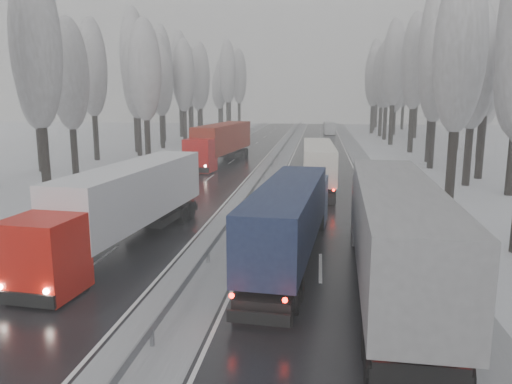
% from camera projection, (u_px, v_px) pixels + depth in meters
% --- Properties ---
extents(carriageway_right, '(7.50, 200.00, 0.03)m').
position_uv_depth(carriageway_right, '(320.00, 193.00, 40.34)').
color(carriageway_right, black).
rests_on(carriageway_right, ground).
extents(carriageway_left, '(7.50, 200.00, 0.03)m').
position_uv_depth(carriageway_left, '(194.00, 190.00, 41.64)').
color(carriageway_left, black).
rests_on(carriageway_left, ground).
extents(median_slush, '(3.00, 200.00, 0.04)m').
position_uv_depth(median_slush, '(256.00, 191.00, 40.99)').
color(median_slush, '#A2A5AA').
rests_on(median_slush, ground).
extents(shoulder_right, '(2.40, 200.00, 0.04)m').
position_uv_depth(shoulder_right, '(383.00, 194.00, 39.73)').
color(shoulder_right, '#A2A5AA').
rests_on(shoulder_right, ground).
extents(shoulder_left, '(2.40, 200.00, 0.04)m').
position_uv_depth(shoulder_left, '(137.00, 188.00, 42.25)').
color(shoulder_left, '#A2A5AA').
rests_on(shoulder_left, ground).
extents(median_guardrail, '(0.12, 200.00, 0.76)m').
position_uv_depth(median_guardrail, '(256.00, 184.00, 40.87)').
color(median_guardrail, slate).
rests_on(median_guardrail, ground).
extents(tree_18, '(3.60, 3.60, 16.58)m').
position_uv_depth(tree_18, '(460.00, 52.00, 34.27)').
color(tree_18, black).
rests_on(tree_18, ground).
extents(tree_20, '(3.60, 3.60, 15.71)m').
position_uv_depth(tree_20, '(475.00, 67.00, 41.88)').
color(tree_20, black).
rests_on(tree_20, ground).
extents(tree_21, '(3.60, 3.60, 18.62)m').
position_uv_depth(tree_21, '(489.00, 48.00, 45.14)').
color(tree_21, black).
rests_on(tree_21, ground).
extents(tree_22, '(3.60, 3.60, 15.86)m').
position_uv_depth(tree_22, '(436.00, 71.00, 52.13)').
color(tree_22, black).
rests_on(tree_22, ground).
extents(tree_23, '(3.60, 3.60, 13.55)m').
position_uv_depth(tree_23, '(486.00, 86.00, 55.53)').
color(tree_23, black).
rests_on(tree_23, ground).
extents(tree_24, '(3.60, 3.60, 20.49)m').
position_uv_depth(tree_24, '(435.00, 47.00, 56.74)').
color(tree_24, black).
rests_on(tree_24, ground).
extents(tree_25, '(3.60, 3.60, 19.44)m').
position_uv_depth(tree_25, '(487.00, 55.00, 59.90)').
color(tree_25, black).
rests_on(tree_25, ground).
extents(tree_26, '(3.60, 3.60, 18.78)m').
position_uv_depth(tree_26, '(415.00, 63.00, 66.97)').
color(tree_26, black).
rests_on(tree_26, ground).
extents(tree_27, '(3.60, 3.60, 17.62)m').
position_uv_depth(tree_27, '(462.00, 69.00, 70.12)').
color(tree_27, black).
rests_on(tree_27, ground).
extents(tree_28, '(3.60, 3.60, 19.62)m').
position_uv_depth(tree_28, '(394.00, 63.00, 77.42)').
color(tree_28, black).
rests_on(tree_28, ground).
extents(tree_29, '(3.60, 3.60, 18.11)m').
position_uv_depth(tree_29, '(437.00, 71.00, 80.59)').
color(tree_29, black).
rests_on(tree_29, ground).
extents(tree_30, '(3.60, 3.60, 17.86)m').
position_uv_depth(tree_30, '(387.00, 73.00, 87.10)').
color(tree_30, black).
rests_on(tree_30, ground).
extents(tree_31, '(3.60, 3.60, 18.58)m').
position_uv_depth(tree_31, '(418.00, 72.00, 90.17)').
color(tree_31, black).
rests_on(tree_31, ground).
extents(tree_32, '(3.60, 3.60, 17.33)m').
position_uv_depth(tree_32, '(382.00, 77.00, 94.47)').
color(tree_32, black).
rests_on(tree_32, ground).
extents(tree_33, '(3.60, 3.60, 14.33)m').
position_uv_depth(tree_33, '(396.00, 88.00, 98.34)').
color(tree_33, black).
rests_on(tree_33, ground).
extents(tree_34, '(3.60, 3.60, 17.63)m').
position_uv_depth(tree_34, '(374.00, 77.00, 101.46)').
color(tree_34, black).
rests_on(tree_34, ground).
extents(tree_35, '(3.60, 3.60, 18.25)m').
position_uv_depth(tree_35, '(417.00, 76.00, 104.14)').
color(tree_35, black).
rests_on(tree_35, ground).
extents(tree_36, '(3.60, 3.60, 20.23)m').
position_uv_depth(tree_36, '(375.00, 71.00, 110.57)').
color(tree_36, black).
rests_on(tree_36, ground).
extents(tree_37, '(3.60, 3.60, 16.37)m').
position_uv_depth(tree_37, '(404.00, 83.00, 114.07)').
color(tree_37, black).
rests_on(tree_37, ground).
extents(tree_38, '(3.60, 3.60, 17.97)m').
position_uv_depth(tree_38, '(378.00, 79.00, 120.92)').
color(tree_38, black).
rests_on(tree_38, ground).
extents(tree_39, '(3.60, 3.60, 16.19)m').
position_uv_depth(tree_39, '(387.00, 84.00, 124.69)').
color(tree_39, black).
rests_on(tree_39, ground).
extents(tree_58, '(3.60, 3.60, 17.21)m').
position_uv_depth(tree_58, '(36.00, 48.00, 35.46)').
color(tree_58, black).
rests_on(tree_58, ground).
extents(tree_60, '(3.60, 3.60, 14.84)m').
position_uv_depth(tree_60, '(69.00, 75.00, 45.45)').
color(tree_60, black).
rests_on(tree_60, ground).
extents(tree_61, '(3.60, 3.60, 13.95)m').
position_uv_depth(tree_61, '(35.00, 83.00, 50.17)').
color(tree_61, black).
rests_on(tree_61, ground).
extents(tree_62, '(3.60, 3.60, 16.04)m').
position_uv_depth(tree_62, '(145.00, 71.00, 54.11)').
color(tree_62, black).
rests_on(tree_62, ground).
extents(tree_63, '(3.60, 3.60, 16.88)m').
position_uv_depth(tree_63, '(92.00, 68.00, 58.88)').
color(tree_63, black).
rests_on(tree_63, ground).
extents(tree_64, '(3.60, 3.60, 15.42)m').
position_uv_depth(tree_64, '(136.00, 78.00, 63.48)').
color(tree_64, black).
rests_on(tree_64, ground).
extents(tree_65, '(3.60, 3.60, 19.48)m').
position_uv_depth(tree_65, '(134.00, 59.00, 67.10)').
color(tree_65, black).
rests_on(tree_65, ground).
extents(tree_66, '(3.60, 3.60, 15.23)m').
position_uv_depth(tree_66, '(161.00, 81.00, 72.87)').
color(tree_66, black).
rests_on(tree_66, ground).
extents(tree_67, '(3.60, 3.60, 17.09)m').
position_uv_depth(tree_67, '(160.00, 74.00, 76.71)').
color(tree_67, black).
rests_on(tree_67, ground).
extents(tree_68, '(3.60, 3.60, 16.65)m').
position_uv_depth(tree_68, '(184.00, 76.00, 79.08)').
color(tree_68, black).
rests_on(tree_68, ground).
extents(tree_69, '(3.60, 3.60, 19.35)m').
position_uv_depth(tree_69, '(162.00, 67.00, 83.25)').
color(tree_69, black).
rests_on(tree_69, ground).
extents(tree_70, '(3.60, 3.60, 17.09)m').
position_uv_depth(tree_70, '(200.00, 77.00, 88.81)').
color(tree_70, black).
rests_on(tree_70, ground).
extents(tree_71, '(3.60, 3.60, 19.61)m').
position_uv_depth(tree_71, '(180.00, 69.00, 92.99)').
color(tree_71, black).
rests_on(tree_71, ground).
extents(tree_72, '(3.60, 3.60, 15.11)m').
position_uv_depth(tree_72, '(198.00, 85.00, 98.48)').
color(tree_72, black).
rests_on(tree_72, ground).
extents(tree_73, '(3.60, 3.60, 17.22)m').
position_uv_depth(tree_73, '(189.00, 79.00, 102.47)').
color(tree_73, black).
rests_on(tree_73, ground).
extents(tree_74, '(3.60, 3.60, 19.68)m').
position_uv_depth(tree_74, '(227.00, 72.00, 107.96)').
color(tree_74, black).
rests_on(tree_74, ground).
extents(tree_75, '(3.60, 3.60, 18.60)m').
position_uv_depth(tree_75, '(191.00, 76.00, 113.11)').
color(tree_75, black).
rests_on(tree_75, ground).
extents(tree_76, '(3.60, 3.60, 18.55)m').
position_uv_depth(tree_76, '(239.00, 77.00, 117.11)').
color(tree_76, black).
rests_on(tree_76, ground).
extents(tree_77, '(3.60, 3.60, 14.32)m').
position_uv_depth(tree_77, '(219.00, 89.00, 122.22)').
color(tree_77, black).
rests_on(tree_77, ground).
extents(tree_78, '(3.60, 3.60, 19.55)m').
position_uv_depth(tree_78, '(229.00, 76.00, 123.84)').
color(tree_78, black).
rests_on(tree_78, ground).
extents(tree_79, '(3.60, 3.60, 17.07)m').
position_uv_depth(tree_79, '(221.00, 83.00, 128.38)').
color(tree_79, black).
rests_on(tree_79, ground).
extents(truck_grey_tarp, '(3.42, 17.82, 4.55)m').
position_uv_depth(truck_grey_tarp, '(393.00, 227.00, 19.74)').
color(truck_grey_tarp, '#4A494E').
rests_on(truck_grey_tarp, ground).
extents(truck_blue_box, '(3.60, 15.12, 3.85)m').
position_uv_depth(truck_blue_box, '(292.00, 214.00, 23.52)').
color(truck_blue_box, navy).
rests_on(truck_blue_box, ground).
extents(truck_cream_box, '(2.87, 15.05, 3.84)m').
position_uv_depth(truck_cream_box, '(318.00, 162.00, 42.26)').
color(truck_cream_box, '#B9B1A4').
rests_on(truck_cream_box, ground).
extents(box_truck_distant, '(2.35, 6.76, 2.49)m').
position_uv_depth(box_truck_distant, '(329.00, 128.00, 100.33)').
color(box_truck_distant, '#AAABB1').
rests_on(box_truck_distant, ground).
extents(truck_red_white, '(4.06, 16.40, 4.17)m').
position_uv_depth(truck_red_white, '(125.00, 201.00, 25.50)').
color(truck_red_white, red).
rests_on(truck_red_white, ground).
extents(truck_red_red, '(4.73, 17.76, 4.52)m').
position_uv_depth(truck_red_red, '(220.00, 141.00, 56.68)').
color(truck_red_red, red).
rests_on(truck_red_red, ground).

